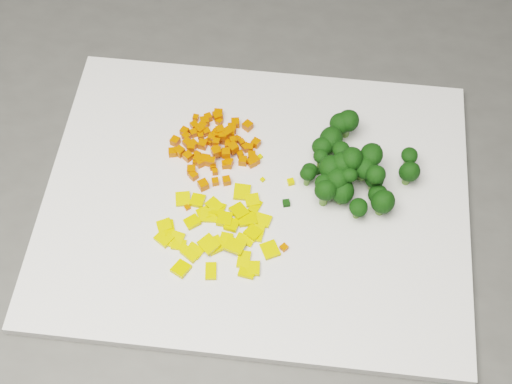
{
  "coord_description": "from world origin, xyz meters",
  "views": [
    {
      "loc": [
        0.31,
        -0.41,
        1.55
      ],
      "look_at": [
        0.31,
        -0.02,
        0.92
      ],
      "focal_mm": 50.0,
      "sensor_mm": 36.0,
      "label": 1
    }
  ],
  "objects_px": {
    "carrot_pile": "(216,143)",
    "broccoli_pile": "(359,165)",
    "counter_block": "(280,351)",
    "pepper_pile": "(216,231)",
    "cutting_board": "(256,200)"
  },
  "relations": [
    {
      "from": "carrot_pile",
      "to": "broccoli_pile",
      "type": "xyz_separation_m",
      "value": [
        0.15,
        -0.04,
        0.01
      ]
    },
    {
      "from": "counter_block",
      "to": "pepper_pile",
      "type": "bearing_deg",
      "value": -155.88
    },
    {
      "from": "carrot_pile",
      "to": "broccoli_pile",
      "type": "bearing_deg",
      "value": -14.33
    },
    {
      "from": "counter_block",
      "to": "pepper_pile",
      "type": "relative_size",
      "value": 9.1
    },
    {
      "from": "counter_block",
      "to": "cutting_board",
      "type": "relative_size",
      "value": 2.35
    },
    {
      "from": "cutting_board",
      "to": "pepper_pile",
      "type": "bearing_deg",
      "value": -131.97
    },
    {
      "from": "cutting_board",
      "to": "broccoli_pile",
      "type": "height_order",
      "value": "broccoli_pile"
    },
    {
      "from": "carrot_pile",
      "to": "broccoli_pile",
      "type": "distance_m",
      "value": 0.16
    },
    {
      "from": "cutting_board",
      "to": "carrot_pile",
      "type": "xyz_separation_m",
      "value": [
        -0.04,
        0.06,
        0.02
      ]
    },
    {
      "from": "carrot_pile",
      "to": "pepper_pile",
      "type": "xyz_separation_m",
      "value": [
        0.0,
        -0.1,
        -0.01
      ]
    },
    {
      "from": "counter_block",
      "to": "carrot_pile",
      "type": "bearing_deg",
      "value": 139.29
    },
    {
      "from": "carrot_pile",
      "to": "pepper_pile",
      "type": "height_order",
      "value": "carrot_pile"
    },
    {
      "from": "cutting_board",
      "to": "counter_block",
      "type": "bearing_deg",
      "value": -14.04
    },
    {
      "from": "cutting_board",
      "to": "carrot_pile",
      "type": "height_order",
      "value": "carrot_pile"
    },
    {
      "from": "cutting_board",
      "to": "carrot_pile",
      "type": "distance_m",
      "value": 0.08
    }
  ]
}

